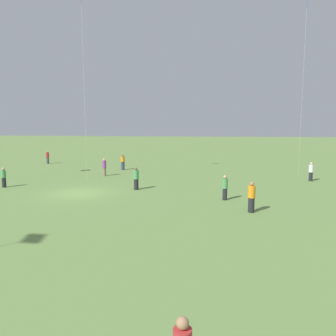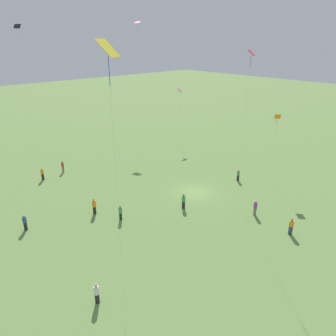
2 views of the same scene
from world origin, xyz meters
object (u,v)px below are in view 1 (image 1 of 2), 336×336
at_px(person_4, 48,157).
at_px(person_9, 4,178).
at_px(person_10, 123,162).
at_px(kite_2, 81,0).
at_px(person_0, 251,197).
at_px(person_6, 311,172).
at_px(person_5, 225,188).
at_px(person_8, 104,167).
at_px(person_7, 136,179).

distance_m(person_4, person_9, 16.68).
distance_m(person_10, kite_2, 16.87).
bearing_deg(kite_2, person_9, 58.59).
height_order(person_0, person_4, person_0).
height_order(person_0, kite_2, kite_2).
distance_m(person_0, person_6, 13.62).
xyz_separation_m(person_9, person_10, (-11.55, 7.00, 0.04)).
bearing_deg(person_10, person_9, 85.46).
bearing_deg(person_6, person_5, 126.38).
relative_size(person_6, person_10, 0.99).
distance_m(person_5, person_8, 14.86).
xyz_separation_m(person_4, person_8, (9.14, 10.79, 0.03)).
relative_size(person_5, kite_2, 0.10).
relative_size(person_6, person_8, 0.97).
relative_size(person_4, person_10, 0.99).
bearing_deg(person_6, person_7, 101.16).
height_order(person_4, kite_2, kite_2).
relative_size(person_0, person_4, 1.06).
distance_m(person_7, person_8, 8.05).
bearing_deg(person_7, person_9, 85.19).
height_order(person_6, person_9, person_6).
relative_size(person_7, person_10, 1.02).
bearing_deg(person_6, person_4, 62.02).
xyz_separation_m(person_0, person_5, (-3.05, -1.41, -0.04)).
bearing_deg(person_9, kite_2, 67.64).
bearing_deg(person_7, kite_2, 49.23).
distance_m(person_8, kite_2, 15.33).
xyz_separation_m(person_10, kite_2, (7.44, -1.43, 15.08)).
bearing_deg(person_10, person_4, 5.17).
xyz_separation_m(person_6, kite_2, (2.31, -20.58, 15.07)).
height_order(person_5, person_9, person_5).
distance_m(person_4, kite_2, 21.71).
distance_m(person_5, person_10, 17.68).
height_order(person_5, person_6, person_6).
bearing_deg(person_8, person_7, 116.71).
bearing_deg(person_0, person_6, -96.80).
distance_m(person_6, person_7, 16.21).
distance_m(person_0, person_7, 10.12).
distance_m(person_5, kite_2, 20.54).
relative_size(person_4, person_7, 0.97).
distance_m(person_4, person_8, 14.14).
bearing_deg(person_8, person_9, 38.12).
bearing_deg(person_0, person_4, -18.89).
distance_m(person_8, person_9, 9.39).
height_order(person_4, person_6, person_6).
distance_m(person_9, person_10, 13.51).
bearing_deg(person_0, person_5, -42.08).
height_order(person_0, person_6, person_0).
xyz_separation_m(person_9, kite_2, (-4.11, 5.58, 15.12)).
height_order(person_10, kite_2, kite_2).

